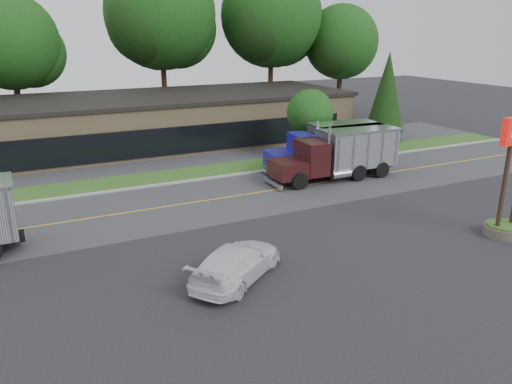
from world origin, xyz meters
The scene contains 17 objects.
ground centered at (0.00, 0.00, 0.00)m, with size 140.00×140.00×0.00m, color #323237.
road centered at (0.00, 9.00, 0.00)m, with size 60.00×8.00×0.02m, color #4A4A4F.
center_line centered at (0.00, 9.00, 0.00)m, with size 60.00×0.12×0.01m, color gold.
curb centered at (0.00, 13.20, 0.00)m, with size 60.00×0.30×0.12m, color #9E9E99.
grass_verge centered at (0.00, 15.00, 0.00)m, with size 60.00×3.40×0.03m, color #24521C.
far_parking centered at (0.00, 20.00, 0.00)m, with size 60.00×7.00×0.02m, color #4A4A4F.
strip_mall centered at (2.00, 26.00, 2.00)m, with size 32.00×12.00×4.00m, color tan.
bilo_sign centered at (10.50, -2.50, 2.02)m, with size 2.20×1.90×5.95m.
tree_far_b centered at (-9.86, 34.11, 8.35)m, with size 9.17×8.63×13.08m.
tree_far_c centered at (4.18, 34.14, 10.77)m, with size 11.83×11.13×16.88m.
tree_far_d centered at (16.18, 33.14, 10.65)m, with size 11.70×11.01×16.69m.
tree_far_e centered at (24.13, 31.11, 8.04)m, with size 8.84×8.32×12.60m.
evergreen_right centered at (20.00, 18.00, 4.39)m, with size 3.52×3.52×7.99m.
tree_verge centered at (10.06, 15.05, 3.47)m, with size 3.83×3.61×5.47m.
dump_truck_blue centered at (9.53, 11.47, 1.81)m, with size 8.66×3.55×3.36m.
dump_truck_maroon centered at (9.11, 9.47, 1.81)m, with size 9.28×2.83×3.36m.
rally_car centered at (-3.31, -0.81, 0.74)m, with size 2.07×5.09×1.48m, color white.
Camera 1 is at (-10.73, -17.72, 9.79)m, focal length 35.00 mm.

